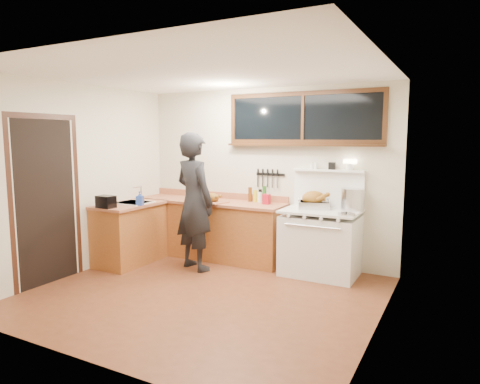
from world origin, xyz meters
The scene contains 20 objects.
ground_plane centered at (0.00, 0.00, -0.01)m, with size 4.00×3.50×0.02m, color #562A16.
room_shell centered at (0.00, 0.00, 1.65)m, with size 4.10×3.60×2.65m.
counter_back centered at (-0.80, 1.45, 0.45)m, with size 2.44×0.64×1.00m.
counter_left centered at (-1.70, 0.62, 0.45)m, with size 0.64×1.09×0.90m.
sink_unit centered at (-1.68, 0.70, 0.85)m, with size 0.50×0.45×0.37m.
vintage_stove centered at (1.00, 1.41, 0.47)m, with size 1.02×0.74×1.58m.
back_window centered at (0.60, 1.72, 2.06)m, with size 2.32×0.13×0.77m.
left_doorway centered at (-1.99, -0.55, 1.09)m, with size 0.02×1.04×2.17m.
knife_strip centered at (0.08, 1.73, 1.31)m, with size 0.46×0.03×0.28m.
man centered at (-0.67, 0.83, 0.97)m, with size 0.82×0.68×1.94m.
soap_bottle centered at (-1.43, 0.56, 1.00)m, with size 0.12×0.12×0.20m.
toaster centered at (-1.70, 0.17, 0.99)m, with size 0.25×0.18×0.17m.
cutting_board centered at (-0.64, 1.27, 0.95)m, with size 0.49×0.41×0.14m.
roast_turkey centered at (0.88, 1.47, 1.00)m, with size 0.50×0.43×0.24m.
stockpot centered at (1.37, 1.60, 1.05)m, with size 0.34×0.34×0.29m.
saucepan centered at (1.01, 1.51, 0.96)m, with size 0.16×0.28×0.12m.
pot_lid centered at (1.39, 1.19, 0.91)m, with size 0.28×0.28×0.04m.
coffee_tin centered at (0.14, 1.51, 0.97)m, with size 0.10×0.08×0.15m.
pitcher centered at (-0.03, 1.64, 0.98)m, with size 0.09×0.09×0.16m.
bottle_cluster centered at (-0.06, 1.63, 1.01)m, with size 0.30×0.06×0.25m.
Camera 1 is at (2.69, -4.14, 1.88)m, focal length 32.00 mm.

